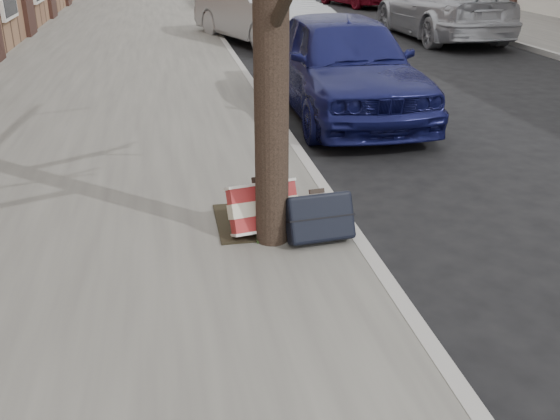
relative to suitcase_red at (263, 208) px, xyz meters
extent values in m
plane|color=black|center=(2.03, -0.98, -0.35)|extent=(120.00, 120.00, 0.00)
cube|color=slate|center=(-1.67, 14.02, -0.29)|extent=(5.00, 70.00, 0.12)
cube|color=slate|center=(9.83, 14.02, -0.29)|extent=(4.00, 70.00, 0.12)
cube|color=black|center=(0.03, 0.22, -0.22)|extent=(0.85, 0.85, 0.02)
cube|color=maroon|center=(0.00, 0.00, 0.00)|extent=(0.64, 0.42, 0.45)
cube|color=black|center=(0.43, -0.27, -0.01)|extent=(0.60, 0.39, 0.44)
imported|color=#111448|center=(1.87, 4.16, 0.41)|extent=(1.81, 4.47, 1.52)
imported|color=#939699|center=(1.74, 11.17, 0.44)|extent=(3.15, 5.09, 1.58)
imported|color=#9C9DA3|center=(6.57, 11.16, 0.43)|extent=(2.20, 5.34, 1.55)
camera|label=1|loc=(-0.76, -4.88, 2.15)|focal=40.00mm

